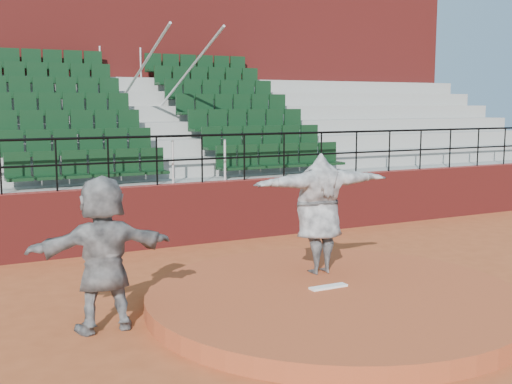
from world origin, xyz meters
The scene contains 9 objects.
ground centered at (0.00, 0.00, 0.00)m, with size 90.00×90.00×0.00m, color #A24924.
pitchers_mound centered at (0.00, 0.00, 0.12)m, with size 5.50×5.50×0.25m, color #A44524.
pitching_rubber centered at (0.00, 0.15, 0.27)m, with size 0.60×0.15×0.03m, color white.
boundary_wall centered at (0.00, 5.00, 0.65)m, with size 24.00×0.30×1.30m, color maroon.
wall_railing centered at (0.00, 5.00, 2.03)m, with size 24.04×0.05×1.03m.
seating_deck centered at (0.00, 8.65, 1.44)m, with size 24.00×5.97×4.63m.
press_box_facade centered at (0.00, 12.60, 3.55)m, with size 24.00×3.00×7.10m, color maroon.
pitcher centered at (0.35, 0.97, 1.22)m, with size 2.38×0.65×1.94m, color black.
fielder centered at (-3.23, 0.59, 1.03)m, with size 1.91×0.61×2.06m, color black.
Camera 1 is at (-5.18, -7.57, 2.96)m, focal length 45.00 mm.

